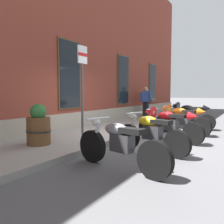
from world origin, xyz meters
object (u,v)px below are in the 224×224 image
motorcycle_grey_naked (119,144)px  motorcycle_red_sport (166,123)px  pedestrian_blue_top (146,100)px  barrel_planter (39,127)px  motorcycle_yellow_naked (151,133)px  motorcycle_black_sport (188,114)px  motorcycle_orange_sport (180,118)px  pedestrian_tan_coat (147,100)px  parking_sign (82,80)px

motorcycle_grey_naked → motorcycle_red_sport: (3.07, 0.08, 0.08)m
pedestrian_blue_top → barrel_planter: pedestrian_blue_top is taller
motorcycle_yellow_naked → motorcycle_black_sport: motorcycle_black_sport is taller
motorcycle_orange_sport → pedestrian_tan_coat: (4.56, 3.10, 0.45)m
motorcycle_red_sport → pedestrian_blue_top: (5.43, 2.90, 0.51)m
motorcycle_yellow_naked → motorcycle_red_sport: motorcycle_red_sport is taller
motorcycle_grey_naked → motorcycle_black_sport: bearing=1.2°
pedestrian_blue_top → parking_sign: 7.59m
motorcycle_yellow_naked → pedestrian_blue_top: 7.66m
motorcycle_yellow_naked → parking_sign: size_ratio=0.80×
motorcycle_red_sport → motorcycle_black_sport: bearing=1.0°
motorcycle_yellow_naked → pedestrian_tan_coat: (7.66, 3.21, 0.54)m
motorcycle_grey_naked → barrel_planter: size_ratio=2.12×
motorcycle_black_sport → pedestrian_tan_coat: 4.42m
motorcycle_black_sport → parking_sign: bearing=162.8°
motorcycle_black_sport → parking_sign: size_ratio=0.81×
parking_sign → barrel_planter: 1.60m
motorcycle_yellow_naked → pedestrian_tan_coat: size_ratio=1.27×
motorcycle_orange_sport → pedestrian_blue_top: (3.92, 2.90, 0.49)m
motorcycle_yellow_naked → barrel_planter: barrel_planter is taller
motorcycle_red_sport → barrel_planter: 3.63m
motorcycle_grey_naked → pedestrian_blue_top: bearing=19.3°
motorcycle_grey_naked → parking_sign: (1.06, 1.65, 1.28)m
motorcycle_black_sport → pedestrian_tan_coat: bearing=43.8°
motorcycle_yellow_naked → pedestrian_tan_coat: bearing=22.8°
motorcycle_black_sport → barrel_planter: (-5.63, 2.35, 0.00)m
motorcycle_grey_naked → motorcycle_orange_sport: (4.58, 0.08, 0.09)m
motorcycle_black_sport → pedestrian_tan_coat: pedestrian_tan_coat is taller
motorcycle_orange_sport → parking_sign: (-3.52, 1.57, 1.19)m
motorcycle_grey_naked → motorcycle_yellow_naked: 1.49m
motorcycle_orange_sport → pedestrian_tan_coat: size_ratio=1.32×
motorcycle_red_sport → pedestrian_tan_coat: size_ratio=1.35×
motorcycle_orange_sport → parking_sign: 4.03m
motorcycle_yellow_naked → motorcycle_orange_sport: motorcycle_orange_sport is taller
motorcycle_grey_naked → motorcycle_yellow_naked: motorcycle_yellow_naked is taller
motorcycle_red_sport → motorcycle_orange_sport: bearing=-0.0°
motorcycle_grey_naked → motorcycle_red_sport: size_ratio=1.02×
motorcycle_orange_sport → barrel_planter: size_ratio=2.03×
motorcycle_yellow_naked → parking_sign: 2.16m
motorcycle_red_sport → motorcycle_black_sport: size_ratio=1.05×
motorcycle_orange_sport → parking_sign: size_ratio=0.83×
motorcycle_red_sport → motorcycle_black_sport: motorcycle_black_sport is taller
motorcycle_orange_sport → barrel_planter: bearing=150.5°
pedestrian_blue_top → parking_sign: size_ratio=0.66×
motorcycle_black_sport → motorcycle_grey_naked: bearing=-178.8°
motorcycle_grey_naked → parking_sign: bearing=57.2°
motorcycle_yellow_naked → parking_sign: parking_sign is taller
motorcycle_red_sport → pedestrian_tan_coat: (6.07, 3.09, 0.46)m
motorcycle_grey_naked → parking_sign: parking_sign is taller
motorcycle_yellow_naked → motorcycle_black_sport: bearing=2.1°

